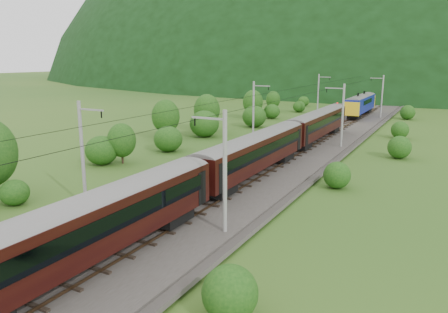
% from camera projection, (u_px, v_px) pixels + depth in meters
% --- Properties ---
extents(ground, '(600.00, 600.00, 0.00)m').
position_uv_depth(ground, '(149.00, 220.00, 31.59)').
color(ground, '#265219').
rests_on(ground, ground).
extents(railbed, '(14.00, 220.00, 0.30)m').
position_uv_depth(railbed, '(216.00, 183.00, 40.17)').
color(railbed, '#38332D').
rests_on(railbed, ground).
extents(track_left, '(2.40, 220.00, 0.27)m').
position_uv_depth(track_left, '(194.00, 178.00, 41.22)').
color(track_left, '#523823').
rests_on(track_left, railbed).
extents(track_right, '(2.40, 220.00, 0.27)m').
position_uv_depth(track_right, '(240.00, 185.00, 39.02)').
color(track_right, '#523823').
rests_on(track_right, railbed).
extents(catenary_left, '(2.54, 192.28, 8.00)m').
position_uv_depth(catenary_left, '(254.00, 109.00, 60.96)').
color(catenary_left, gray).
rests_on(catenary_left, railbed).
extents(catenary_right, '(2.54, 192.28, 8.00)m').
position_uv_depth(catenary_right, '(342.00, 114.00, 55.35)').
color(catenary_right, gray).
rests_on(catenary_right, railbed).
extents(overhead_wires, '(4.83, 198.00, 0.03)m').
position_uv_depth(overhead_wires, '(216.00, 108.00, 38.63)').
color(overhead_wires, black).
rests_on(overhead_wires, ground).
extents(mountain_main, '(504.00, 360.00, 244.00)m').
position_uv_depth(mountain_main, '(423.00, 78.00, 255.53)').
color(mountain_main, black).
rests_on(mountain_main, ground).
extents(mountain_ridge, '(336.00, 280.00, 132.00)m').
position_uv_depth(mountain_ridge, '(261.00, 73.00, 344.91)').
color(mountain_ridge, black).
rests_on(mountain_ridge, ground).
extents(train, '(2.75, 110.81, 4.76)m').
position_uv_depth(train, '(255.00, 146.00, 41.27)').
color(train, black).
rests_on(train, ground).
extents(hazard_post_near, '(0.18, 0.18, 1.71)m').
position_uv_depth(hazard_post_near, '(295.00, 133.00, 61.06)').
color(hazard_post_near, red).
rests_on(hazard_post_near, railbed).
extents(hazard_post_far, '(0.17, 0.17, 1.57)m').
position_uv_depth(hazard_post_far, '(308.00, 132.00, 62.82)').
color(hazard_post_far, red).
rests_on(hazard_post_far, railbed).
extents(signal, '(0.23, 0.23, 2.05)m').
position_uv_depth(signal, '(337.00, 107.00, 91.13)').
color(signal, black).
rests_on(signal, railbed).
extents(vegetation_left, '(10.78, 145.37, 6.86)m').
position_uv_depth(vegetation_left, '(149.00, 132.00, 53.25)').
color(vegetation_left, '#174312').
rests_on(vegetation_left, ground).
extents(vegetation_right, '(7.29, 106.46, 2.75)m').
position_uv_depth(vegetation_right, '(337.00, 195.00, 33.34)').
color(vegetation_right, '#174312').
rests_on(vegetation_right, ground).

